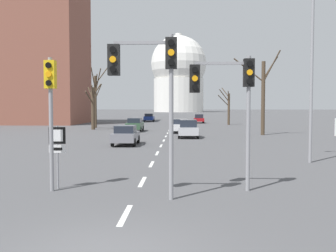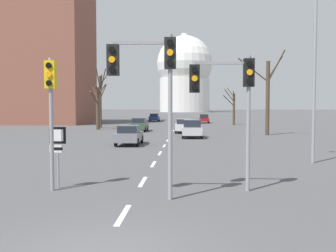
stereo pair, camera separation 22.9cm
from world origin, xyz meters
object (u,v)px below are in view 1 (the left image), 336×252
(route_sign_post, at_px, (57,146))
(sedan_far_left, at_px, (126,135))
(traffic_signal_near_right, at_px, (229,89))
(traffic_signal_near_left, at_px, (51,98))
(sedan_near_right, at_px, (188,129))
(sedan_far_right, at_px, (180,126))
(traffic_signal_centre_tall, at_px, (151,75))
(sedan_distant_centre, at_px, (149,117))
(sedan_mid_centre, at_px, (135,125))
(sedan_near_left, at_px, (199,119))
(street_lamp_right, at_px, (306,49))

(route_sign_post, distance_m, sedan_far_left, 15.47)
(sedan_far_left, bearing_deg, traffic_signal_near_right, -69.11)
(traffic_signal_near_left, xyz_separation_m, route_sign_post, (0.09, 0.37, -1.70))
(sedan_near_right, xyz_separation_m, sedan_far_right, (-0.83, 6.81, -0.05))
(traffic_signal_centre_tall, relative_size, traffic_signal_near_right, 1.10)
(route_sign_post, relative_size, sedan_far_right, 0.51)
(sedan_near_right, height_order, sedan_distant_centre, sedan_near_right)
(sedan_mid_centre, bearing_deg, sedan_far_left, -85.46)
(traffic_signal_near_right, height_order, sedan_mid_centre, traffic_signal_near_right)
(traffic_signal_centre_tall, bearing_deg, sedan_near_left, 85.80)
(sedan_far_right, bearing_deg, sedan_near_left, 82.52)
(route_sign_post, bearing_deg, sedan_distant_centre, 91.89)
(traffic_signal_near_right, distance_m, sedan_distant_centre, 62.63)
(sedan_far_right, distance_m, sedan_distant_centre, 33.40)
(route_sign_post, relative_size, sedan_distant_centre, 0.51)
(route_sign_post, xyz_separation_m, sedan_far_right, (4.25, 29.16, -0.73))
(sedan_far_left, xyz_separation_m, sedan_far_right, (4.10, 13.70, 0.03))
(traffic_signal_near_left, distance_m, traffic_signal_near_right, 6.17)
(route_sign_post, bearing_deg, sedan_mid_centre, 92.04)
(sedan_far_left, bearing_deg, traffic_signal_centre_tall, -78.83)
(street_lamp_right, relative_size, sedan_far_right, 2.24)
(sedan_mid_centre, relative_size, sedan_distant_centre, 1.01)
(route_sign_post, relative_size, sedan_far_left, 0.55)
(sedan_near_right, bearing_deg, route_sign_post, -102.80)
(traffic_signal_near_left, xyz_separation_m, street_lamp_right, (10.96, 7.08, 2.72))
(route_sign_post, height_order, sedan_near_left, route_sign_post)
(traffic_signal_near_left, height_order, sedan_far_right, traffic_signal_near_left)
(sedan_far_right, bearing_deg, traffic_signal_near_right, -86.42)
(traffic_signal_centre_tall, distance_m, sedan_mid_centre, 33.26)
(street_lamp_right, relative_size, sedan_near_right, 2.52)
(traffic_signal_near_right, height_order, street_lamp_right, street_lamp_right)
(sedan_near_left, distance_m, sedan_far_left, 39.96)
(traffic_signal_centre_tall, xyz_separation_m, sedan_near_right, (1.60, 23.77, -3.08))
(street_lamp_right, height_order, sedan_distant_centre, street_lamp_right)
(traffic_signal_centre_tall, relative_size, sedan_near_left, 1.18)
(traffic_signal_centre_tall, bearing_deg, sedan_far_right, 88.56)
(traffic_signal_near_left, xyz_separation_m, sedan_far_left, (0.23, 15.82, -2.46))
(sedan_near_right, xyz_separation_m, sedan_mid_centre, (-6.20, 9.03, -0.04))
(sedan_near_left, xyz_separation_m, sedan_far_left, (-7.45, -39.26, -0.03))
(sedan_distant_centre, bearing_deg, street_lamp_right, -76.84)
(street_lamp_right, height_order, sedan_mid_centre, street_lamp_right)
(street_lamp_right, bearing_deg, sedan_far_left, 140.82)
(sedan_mid_centre, bearing_deg, sedan_distant_centre, 91.74)
(route_sign_post, distance_m, sedan_near_right, 22.93)
(sedan_near_left, height_order, sedan_distant_centre, sedan_near_left)
(sedan_far_right, bearing_deg, sedan_far_left, -106.65)
(sedan_near_right, relative_size, sedan_mid_centre, 0.88)
(traffic_signal_centre_tall, relative_size, sedan_far_left, 1.25)
(sedan_near_left, relative_size, sedan_mid_centre, 0.98)
(traffic_signal_centre_tall, distance_m, street_lamp_right, 11.17)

